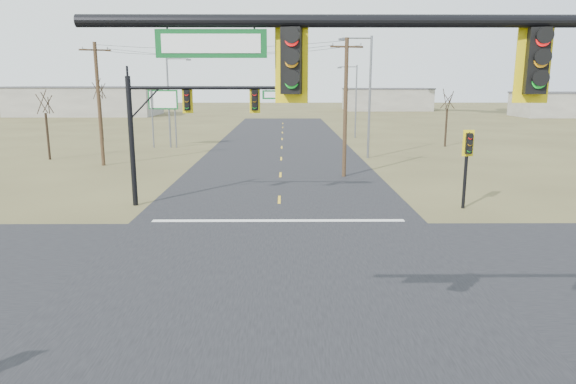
% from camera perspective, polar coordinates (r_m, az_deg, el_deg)
% --- Properties ---
extents(ground, '(320.00, 320.00, 0.00)m').
position_cam_1_polar(ground, '(17.34, -1.38, -9.80)').
color(ground, brown).
rests_on(ground, ground).
extents(road_ew, '(160.00, 14.00, 0.02)m').
position_cam_1_polar(road_ew, '(17.33, -1.38, -9.77)').
color(road_ew, black).
rests_on(road_ew, ground).
extents(road_ns, '(14.00, 160.00, 0.02)m').
position_cam_1_polar(road_ns, '(17.33, -1.38, -9.76)').
color(road_ns, black).
rests_on(road_ns, ground).
extents(stop_bar_far, '(12.00, 0.40, 0.01)m').
position_cam_1_polar(stop_bar_far, '(24.45, -1.08, -3.19)').
color(stop_bar_far, silver).
rests_on(stop_bar_far, road_ns).
extents(mast_arm_near, '(11.61, 0.51, 8.01)m').
position_cam_1_polar(mast_arm_near, '(9.78, 28.00, 6.81)').
color(mast_arm_near, black).
rests_on(mast_arm_near, ground).
extents(mast_arm_far, '(8.84, 0.51, 6.80)m').
position_cam_1_polar(mast_arm_far, '(27.45, -11.00, 8.63)').
color(mast_arm_far, black).
rests_on(mast_arm_far, ground).
extents(pedestal_signal_ne, '(0.61, 0.52, 4.14)m').
position_cam_1_polar(pedestal_signal_ne, '(27.85, 19.37, 4.33)').
color(pedestal_signal_ne, black).
rests_on(pedestal_signal_ne, ground).
extents(utility_pole_near, '(2.27, 0.63, 9.42)m').
position_cam_1_polar(utility_pole_near, '(35.75, 6.40, 9.46)').
color(utility_pole_near, '#44321D').
rests_on(utility_pole_near, ground).
extents(utility_pole_far, '(2.23, 0.91, 9.52)m').
position_cam_1_polar(utility_pole_far, '(43.17, -20.26, 9.29)').
color(utility_pole_far, '#44321D').
rests_on(utility_pole_far, ground).
extents(highway_sign, '(3.06, 0.52, 5.78)m').
position_cam_1_polar(highway_sign, '(53.71, -13.69, 9.18)').
color(highway_sign, slate).
rests_on(highway_sign, ground).
extents(streetlight_a, '(2.89, 0.43, 10.33)m').
position_cam_1_polar(streetlight_a, '(45.18, 8.80, 11.05)').
color(streetlight_a, slate).
rests_on(streetlight_a, ground).
extents(streetlight_b, '(2.38, 0.29, 8.51)m').
position_cam_1_polar(streetlight_b, '(62.28, 7.40, 10.37)').
color(streetlight_b, slate).
rests_on(streetlight_b, ground).
extents(streetlight_c, '(2.51, 0.32, 9.00)m').
position_cam_1_polar(streetlight_c, '(53.52, -12.94, 10.22)').
color(streetlight_c, slate).
rests_on(streetlight_c, ground).
extents(bare_tree_a, '(3.28, 3.28, 6.22)m').
position_cam_1_polar(bare_tree_a, '(48.34, -25.45, 9.06)').
color(bare_tree_a, black).
rests_on(bare_tree_a, ground).
extents(bare_tree_b, '(3.73, 3.73, 7.31)m').
position_cam_1_polar(bare_tree_b, '(61.75, -20.26, 10.73)').
color(bare_tree_b, black).
rests_on(bare_tree_b, ground).
extents(bare_tree_c, '(2.81, 2.81, 6.20)m').
position_cam_1_polar(bare_tree_c, '(55.52, 17.34, 9.84)').
color(bare_tree_c, black).
rests_on(bare_tree_c, ground).
extents(warehouse_left, '(28.00, 14.00, 5.50)m').
position_cam_1_polar(warehouse_left, '(113.55, -21.46, 9.32)').
color(warehouse_left, '#AAA596').
rests_on(warehouse_left, ground).
extents(warehouse_mid, '(20.00, 12.00, 5.00)m').
position_cam_1_polar(warehouse_mid, '(128.55, 10.87, 10.03)').
color(warehouse_mid, '#AAA596').
rests_on(warehouse_mid, ground).
extents(warehouse_right, '(18.00, 10.00, 4.50)m').
position_cam_1_polar(warehouse_right, '(115.02, 28.36, 8.50)').
color(warehouse_right, '#AAA596').
rests_on(warehouse_right, ground).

